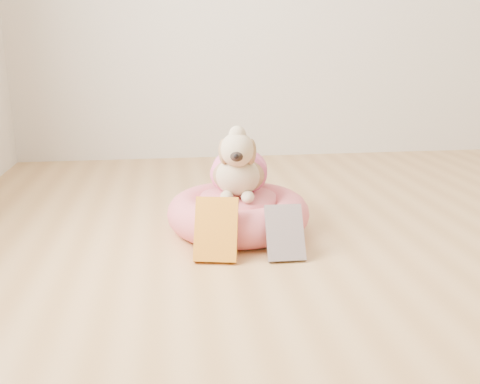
{
  "coord_description": "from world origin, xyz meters",
  "views": [
    {
      "loc": [
        -1.07,
        -1.18,
        0.72
      ],
      "look_at": [
        -0.8,
        0.77,
        0.17
      ],
      "focal_mm": 40.0,
      "sensor_mm": 36.0,
      "label": 1
    }
  ],
  "objects": [
    {
      "name": "pet_bed",
      "position": [
        -0.8,
        0.82,
        0.07
      ],
      "size": [
        0.56,
        0.56,
        0.14
      ],
      "color": "#D7546D",
      "rests_on": "floor"
    },
    {
      "name": "book_white",
      "position": [
        -0.67,
        0.52,
        0.09
      ],
      "size": [
        0.13,
        0.13,
        0.18
      ],
      "primitive_type": "cube",
      "rotation": [
        -0.58,
        0.0,
        -0.02
      ],
      "color": "silver",
      "rests_on": "floor"
    },
    {
      "name": "book_yellow",
      "position": [
        -0.91,
        0.54,
        0.11
      ],
      "size": [
        0.17,
        0.16,
        0.21
      ],
      "primitive_type": "cube",
      "rotation": [
        -0.48,
        0.0,
        -0.21
      ],
      "color": "yellow",
      "rests_on": "floor"
    },
    {
      "name": "dog",
      "position": [
        -0.79,
        0.85,
        0.29
      ],
      "size": [
        0.34,
        0.44,
        0.29
      ],
      "primitive_type": null,
      "rotation": [
        0.0,
        0.0,
        -0.18
      ],
      "color": "brown",
      "rests_on": "pet_bed"
    }
  ]
}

